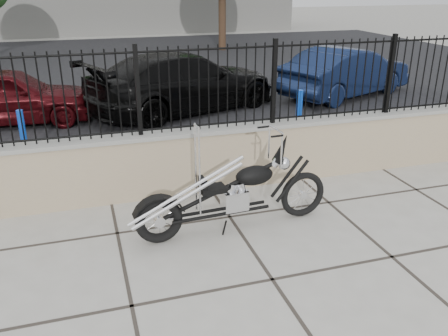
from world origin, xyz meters
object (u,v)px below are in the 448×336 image
at_px(car_black, 184,82).
at_px(car_blue, 347,72).
at_px(chopper_motorcycle, 231,177).
at_px(car_red, 7,96).

relative_size(car_black, car_blue, 1.21).
distance_m(chopper_motorcycle, car_blue, 8.01).
distance_m(car_red, car_blue, 8.41).
distance_m(car_red, car_black, 3.90).
xyz_separation_m(car_red, car_blue, (8.41, 0.11, 0.04)).
bearing_deg(car_black, car_blue, -109.04).
xyz_separation_m(car_black, car_blue, (4.51, 0.21, -0.04)).
relative_size(car_red, car_blue, 0.91).
xyz_separation_m(chopper_motorcycle, car_black, (0.71, 5.87, -0.03)).
bearing_deg(car_blue, car_red, 68.59).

